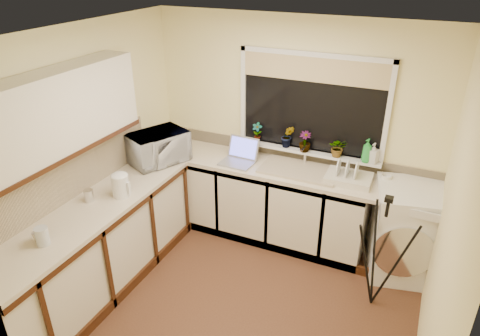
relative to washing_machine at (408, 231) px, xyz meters
name	(u,v)px	position (x,y,z in m)	size (l,w,h in m)	color
floor	(235,304)	(-1.36, -1.18, -0.48)	(3.20, 3.20, 0.00)	brown
ceiling	(233,38)	(-1.36, -1.18, 1.97)	(3.20, 3.20, 0.00)	white
wall_back	(292,130)	(-1.36, 0.32, 0.75)	(3.20, 3.20, 0.00)	#FFF1AA
wall_front	(117,317)	(-1.36, -2.68, 0.75)	(3.20, 3.20, 0.00)	#FFF1AA
wall_left	(83,157)	(-2.96, -1.18, 0.75)	(3.00, 3.00, 0.00)	#FFF1AA
wall_right	(446,239)	(0.24, -1.18, 0.75)	(3.00, 3.00, 0.00)	#FFF1AA
base_cabinet_back	(253,199)	(-1.69, 0.02, -0.05)	(2.55, 0.60, 0.86)	silver
base_cabinet_left	(99,250)	(-2.66, -1.48, -0.05)	(0.54, 2.40, 0.86)	silver
worktop_back	(282,169)	(-1.36, 0.02, 0.40)	(3.20, 0.60, 0.04)	beige
worktop_left	(92,210)	(-2.66, -1.48, 0.40)	(0.60, 2.40, 0.04)	beige
upper_cabinet	(47,118)	(-2.80, -1.63, 1.32)	(0.28, 1.90, 0.70)	silver
splashback_left	(63,180)	(-2.95, -1.48, 0.65)	(0.02, 2.40, 0.45)	beige
splashback_back	(291,152)	(-1.36, 0.31, 0.49)	(3.20, 0.02, 0.14)	beige
window_glass	(312,105)	(-1.16, 0.31, 1.07)	(1.50, 0.02, 1.00)	black
window_blind	(314,70)	(-1.16, 0.28, 1.45)	(1.50, 0.02, 0.25)	tan
windowsill	(307,151)	(-1.16, 0.25, 0.56)	(1.60, 0.14, 0.03)	white
sink	(300,170)	(-1.16, 0.02, 0.43)	(0.82, 0.46, 0.03)	tan
faucet	(305,154)	(-1.16, 0.20, 0.54)	(0.03, 0.03, 0.24)	silver
washing_machine	(408,231)	(0.00, 0.00, 0.00)	(0.68, 0.65, 0.96)	white
laptop	(240,156)	(-1.84, -0.02, 0.49)	(0.37, 0.36, 0.25)	#97979E
kettle	(121,186)	(-2.55, -1.18, 0.53)	(0.16, 0.16, 0.22)	white
dish_rack	(349,178)	(-0.64, 0.01, 0.46)	(0.45, 0.34, 0.07)	beige
tripod	(379,253)	(-0.20, -0.62, 0.10)	(0.57, 0.57, 1.16)	black
glass_jug	(42,236)	(-2.63, -2.05, 0.50)	(0.11, 0.11, 0.15)	silver
steel_jar	(89,196)	(-2.76, -1.38, 0.48)	(0.09, 0.09, 0.12)	silver
microwave	(158,147)	(-2.66, -0.39, 0.59)	(0.61, 0.41, 0.34)	silver
plant_a	(257,132)	(-1.75, 0.25, 0.68)	(0.12, 0.08, 0.22)	#999999
plant_b	(288,136)	(-1.39, 0.25, 0.70)	(0.14, 0.11, 0.25)	#999999
plant_c	(305,142)	(-1.18, 0.22, 0.68)	(0.13, 0.13, 0.22)	#999999
plant_d	(338,147)	(-0.82, 0.23, 0.67)	(0.19, 0.16, 0.21)	#999999
soap_bottle_green	(367,151)	(-0.53, 0.22, 0.70)	(0.10, 0.10, 0.25)	green
soap_bottle_clear	(373,153)	(-0.46, 0.23, 0.68)	(0.09, 0.10, 0.21)	#999999
cup_back	(386,179)	(-0.29, 0.13, 0.47)	(0.11, 0.11, 0.09)	silver
cup_left	(38,236)	(-2.70, -2.04, 0.47)	(0.09, 0.09, 0.09)	beige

